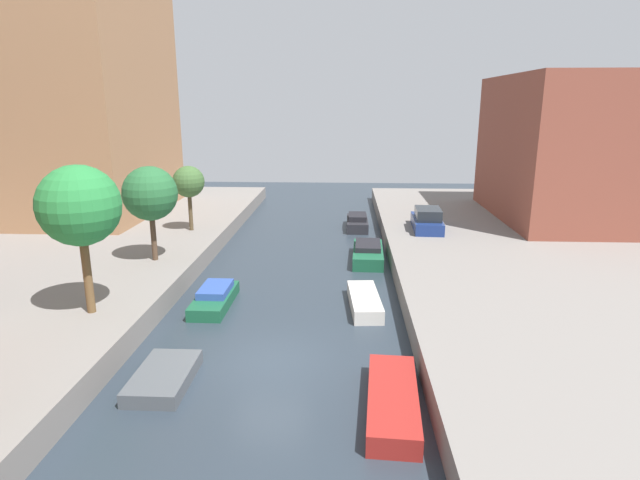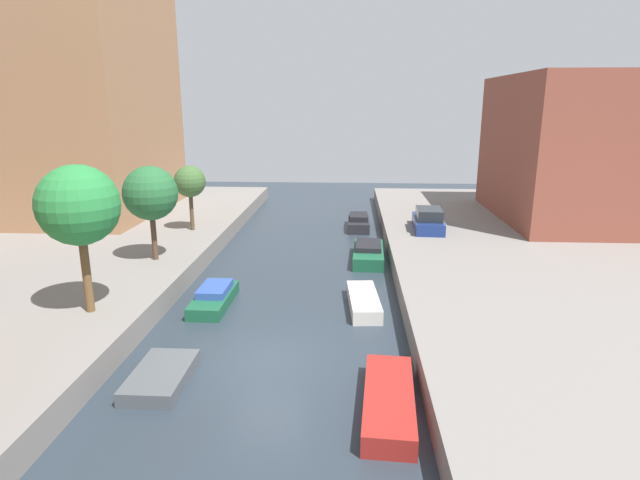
% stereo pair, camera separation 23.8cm
% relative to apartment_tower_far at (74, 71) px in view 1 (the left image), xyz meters
% --- Properties ---
extents(ground_plane, '(84.00, 84.00, 0.00)m').
position_rel_apartment_tower_far_xyz_m(ground_plane, '(16.00, -19.95, -10.79)').
color(ground_plane, '#28333D').
extents(apartment_tower_far, '(10.00, 13.31, 19.59)m').
position_rel_apartment_tower_far_xyz_m(apartment_tower_far, '(0.00, 0.00, 0.00)').
color(apartment_tower_far, '#9E704C').
rests_on(apartment_tower_far, quay_left).
extents(low_block_right, '(10.00, 13.39, 9.46)m').
position_rel_apartment_tower_far_xyz_m(low_block_right, '(34.00, -0.19, -5.06)').
color(low_block_right, brown).
rests_on(low_block_right, quay_right).
extents(street_tree_2, '(2.94, 2.94, 5.57)m').
position_rel_apartment_tower_far_xyz_m(street_tree_2, '(8.97, -18.30, -5.73)').
color(street_tree_2, brown).
rests_on(street_tree_2, quay_left).
extents(street_tree_3, '(2.67, 2.67, 4.72)m').
position_rel_apartment_tower_far_xyz_m(street_tree_3, '(8.97, -11.49, -6.43)').
color(street_tree_3, '#4C3829').
rests_on(street_tree_3, quay_left).
extents(street_tree_4, '(1.92, 1.92, 3.99)m').
position_rel_apartment_tower_far_xyz_m(street_tree_4, '(8.97, -5.13, -6.79)').
color(street_tree_4, '#4F3F29').
rests_on(street_tree_4, quay_left).
extents(parked_car, '(1.89, 4.18, 1.38)m').
position_rel_apartment_tower_far_xyz_m(parked_car, '(23.63, -4.24, -9.22)').
color(parked_car, navy).
rests_on(parked_car, quay_right).
extents(moored_boat_left_2, '(1.71, 3.01, 0.47)m').
position_rel_apartment_tower_far_xyz_m(moored_boat_left_2, '(12.83, -21.65, -10.56)').
color(moored_boat_left_2, '#4C5156').
rests_on(moored_boat_left_2, ground_plane).
extents(moored_boat_left_3, '(1.46, 3.80, 0.84)m').
position_rel_apartment_tower_far_xyz_m(moored_boat_left_3, '(12.82, -14.95, -10.44)').
color(moored_boat_left_3, '#195638').
rests_on(moored_boat_left_3, ground_plane).
extents(moored_boat_right_2, '(1.71, 4.53, 0.63)m').
position_rel_apartment_tower_far_xyz_m(moored_boat_right_2, '(19.96, -22.78, -10.48)').
color(moored_boat_right_2, maroon).
rests_on(moored_boat_right_2, ground_plane).
extents(moored_boat_right_3, '(1.50, 3.92, 0.60)m').
position_rel_apartment_tower_far_xyz_m(moored_boat_right_3, '(19.41, -14.93, -10.49)').
color(moored_boat_right_3, beige).
rests_on(moored_boat_right_3, ground_plane).
extents(moored_boat_right_4, '(1.80, 4.40, 0.97)m').
position_rel_apartment_tower_far_xyz_m(moored_boat_right_4, '(19.84, -7.78, -10.37)').
color(moored_boat_right_4, '#195638').
rests_on(moored_boat_right_4, ground_plane).
extents(moored_boat_right_5, '(1.46, 3.85, 1.06)m').
position_rel_apartment_tower_far_xyz_m(moored_boat_right_5, '(19.39, -0.01, -10.34)').
color(moored_boat_right_5, '#232328').
rests_on(moored_boat_right_5, ground_plane).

